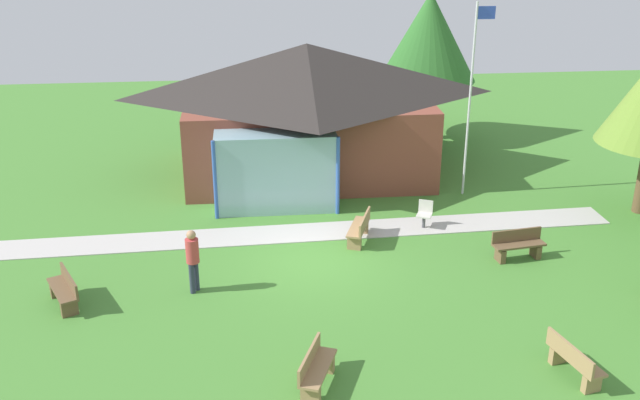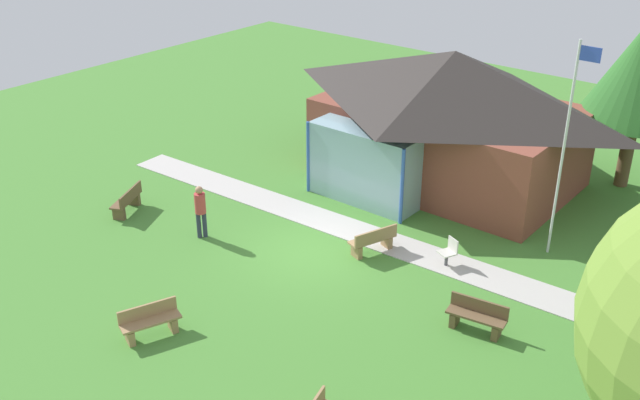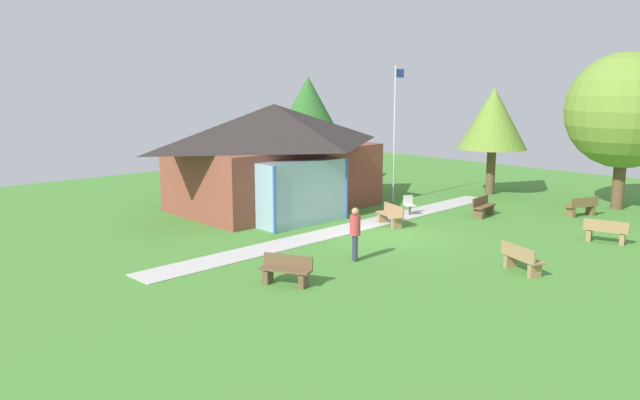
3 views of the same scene
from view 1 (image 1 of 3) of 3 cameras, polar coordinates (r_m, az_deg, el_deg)
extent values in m
plane|color=#478433|center=(21.15, -0.39, -4.54)|extent=(44.00, 44.00, 0.00)
cube|color=brown|center=(27.21, -0.98, 5.05)|extent=(8.58, 5.56, 2.87)
pyramid|color=#2D2826|center=(26.59, -1.02, 9.91)|extent=(9.58, 6.56, 1.87)
cube|color=#8CB2BF|center=(23.99, -3.38, 2.19)|extent=(3.86, 1.20, 2.58)
cylinder|color=#3359B2|center=(23.44, -8.04, 1.50)|extent=(0.12, 0.12, 2.58)
cylinder|color=#3359B2|center=(23.57, 1.38, 1.85)|extent=(0.12, 0.12, 2.58)
cube|color=#BCB7B2|center=(22.71, -0.80, -2.49)|extent=(18.83, 2.05, 0.03)
cylinder|color=silver|center=(25.05, 11.37, 7.33)|extent=(0.08, 0.08, 6.46)
cube|color=blue|center=(24.56, 12.59, 13.82)|extent=(0.60, 0.02, 0.40)
cube|color=brown|center=(19.77, -19.10, -6.49)|extent=(1.05, 1.54, 0.06)
cube|color=brown|center=(19.42, -18.62, -7.84)|extent=(0.43, 0.32, 0.39)
cube|color=brown|center=(20.37, -19.38, -6.45)|extent=(0.43, 0.32, 0.39)
cube|color=brown|center=(19.71, -18.64, -5.83)|extent=(0.71, 1.38, 0.36)
cube|color=brown|center=(21.68, 14.98, -3.32)|extent=(1.55, 0.66, 0.06)
cube|color=brown|center=(22.05, 16.17, -3.74)|extent=(0.22, 0.42, 0.39)
cube|color=brown|center=(21.54, 13.63, -4.11)|extent=(0.22, 0.42, 0.39)
cube|color=brown|center=(21.74, 14.80, -2.61)|extent=(1.49, 0.29, 0.36)
cube|color=#9E7A51|center=(15.90, -0.15, -12.75)|extent=(0.96, 1.56, 0.06)
cube|color=#9E7A51|center=(16.48, 0.39, -12.40)|extent=(0.43, 0.29, 0.39)
cube|color=#9E7A51|center=(15.63, -0.72, -14.63)|extent=(0.43, 0.29, 0.39)
cube|color=#9E7A51|center=(15.83, -0.83, -12.02)|extent=(0.60, 1.42, 0.36)
cube|color=#9E7A51|center=(17.08, 19.00, -11.39)|extent=(0.81, 1.56, 0.06)
cube|color=#9E7A51|center=(17.56, 17.77, -11.20)|extent=(0.43, 0.26, 0.39)
cube|color=#9E7A51|center=(16.89, 20.06, -13.03)|extent=(0.43, 0.26, 0.39)
cube|color=#9E7A51|center=(16.86, 18.58, -10.96)|extent=(0.44, 1.47, 0.36)
cube|color=#9E7A51|center=(22.03, 2.94, -2.10)|extent=(0.92, 1.56, 0.06)
cube|color=#9E7A51|center=(21.65, 2.64, -3.30)|extent=(0.43, 0.28, 0.39)
cube|color=#9E7A51|center=(22.63, 3.20, -2.12)|extent=(0.43, 0.28, 0.39)
cube|color=#9E7A51|center=(21.91, 3.44, -1.65)|extent=(0.56, 1.43, 0.36)
cube|color=beige|center=(23.06, 7.97, -1.15)|extent=(0.58, 0.58, 0.04)
cube|color=beige|center=(23.15, 8.10, -0.47)|extent=(0.42, 0.22, 0.40)
cylinder|color=#4C4C51|center=(23.15, 7.94, -1.68)|extent=(0.10, 0.10, 0.42)
cylinder|color=#4C4C51|center=(23.23, 7.91, -2.12)|extent=(0.36, 0.36, 0.02)
cylinder|color=#2D3347|center=(19.66, -9.45, -5.70)|extent=(0.14, 0.14, 0.85)
cylinder|color=#2D3347|center=(19.54, -9.77, -5.92)|extent=(0.14, 0.14, 0.85)
cylinder|color=#BF3F3F|center=(19.26, -9.75, -3.85)|extent=(0.34, 0.34, 0.65)
sphere|color=tan|center=(19.07, -9.84, -2.65)|extent=(0.24, 0.24, 0.24)
cylinder|color=brown|center=(31.35, 8.02, 6.88)|extent=(0.47, 0.47, 2.52)
cone|color=#2D6B28|center=(30.68, 8.33, 12.30)|extent=(3.89, 3.89, 3.50)
camera|label=2|loc=(14.59, 72.94, 13.65)|focal=41.50mm
camera|label=3|loc=(16.52, -76.98, -10.02)|focal=34.87mm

